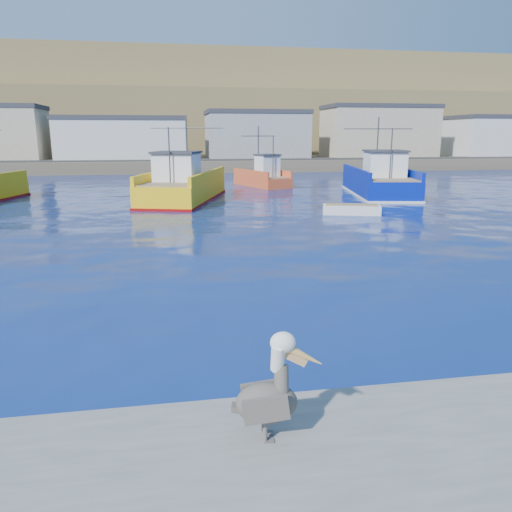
{
  "coord_description": "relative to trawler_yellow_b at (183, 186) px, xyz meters",
  "views": [
    {
      "loc": [
        -3.65,
        -11.03,
        5.08
      ],
      "look_at": [
        -1.07,
        3.72,
        1.43
      ],
      "focal_mm": 35.0,
      "sensor_mm": 36.0,
      "label": 1
    }
  ],
  "objects": [
    {
      "name": "dock_bollards",
      "position": [
        3.12,
        -32.34,
        -0.46
      ],
      "size": [
        36.2,
        0.2,
        0.3
      ],
      "color": "#4C4C4C",
      "rests_on": "dock"
    },
    {
      "name": "skiff_far",
      "position": [
        21.77,
        5.76,
        -0.84
      ],
      "size": [
        1.76,
        3.95,
        0.83
      ],
      "color": "silver",
      "rests_on": "ground"
    },
    {
      "name": "pelican",
      "position": [
        0.26,
        -33.24,
        0.14
      ],
      "size": [
        1.42,
        0.67,
        1.75
      ],
      "color": "#595451",
      "rests_on": "dock"
    },
    {
      "name": "far_shore",
      "position": [
        2.52,
        80.26,
        7.87
      ],
      "size": [
        200.0,
        81.0,
        24.0
      ],
      "color": "brown",
      "rests_on": "ground"
    },
    {
      "name": "trawler_blue",
      "position": [
        16.91,
        1.07,
        -0.01
      ],
      "size": [
        6.55,
        13.04,
        6.66
      ],
      "color": "#041995",
      "rests_on": "ground"
    },
    {
      "name": "boat_orange",
      "position": [
        8.34,
        10.0,
        -0.12
      ],
      "size": [
        4.99,
        7.88,
        5.96
      ],
      "color": "#D75126",
      "rests_on": "ground"
    },
    {
      "name": "ground",
      "position": [
        2.52,
        -28.94,
        -1.11
      ],
      "size": [
        260.0,
        260.0,
        0.0
      ],
      "primitive_type": "plane",
      "color": "#07175C",
      "rests_on": "ground"
    },
    {
      "name": "trawler_yellow_b",
      "position": [
        0.0,
        0.0,
        0.0
      ],
      "size": [
        7.8,
        13.31,
        6.68
      ],
      "color": "yellow",
      "rests_on": "ground"
    },
    {
      "name": "skiff_mid",
      "position": [
        10.63,
        -9.06,
        -0.85
      ],
      "size": [
        3.92,
        2.31,
        0.81
      ],
      "color": "silver",
      "rests_on": "ground"
    }
  ]
}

